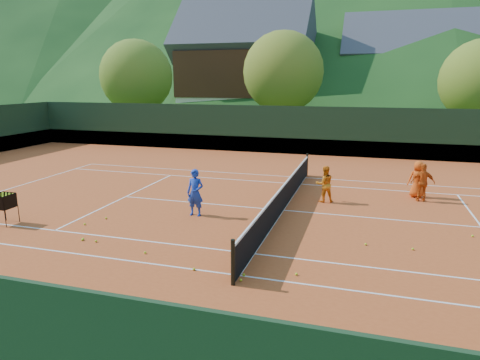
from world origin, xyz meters
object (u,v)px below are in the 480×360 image
(student_a, at_px, (325,184))
(tennis_net, at_px, (283,197))
(student_b, at_px, (423,183))
(ball_hopper, at_px, (4,202))
(coach, at_px, (195,193))
(chalet_mid, at_px, (404,76))
(student_c, at_px, (418,179))
(chalet_left, at_px, (245,70))

(student_a, height_order, tennis_net, student_a)
(student_b, relative_size, ball_hopper, 1.47)
(student_b, xyz_separation_m, tennis_net, (-4.87, -2.69, -0.24))
(coach, height_order, chalet_mid, chalet_mid)
(student_a, bearing_deg, tennis_net, 27.26)
(student_c, bearing_deg, chalet_left, -69.09)
(student_b, bearing_deg, chalet_mid, -96.02)
(chalet_left, bearing_deg, student_b, -61.43)
(ball_hopper, relative_size, chalet_mid, 0.08)
(tennis_net, relative_size, chalet_left, 0.87)
(coach, distance_m, student_b, 8.70)
(student_a, xyz_separation_m, ball_hopper, (-9.64, -5.58, 0.05))
(student_a, xyz_separation_m, chalet_left, (-11.28, 28.45, 4.93))
(student_a, relative_size, chalet_left, 0.10)
(coach, relative_size, student_b, 1.10)
(ball_hopper, height_order, chalet_left, chalet_left)
(tennis_net, bearing_deg, student_a, 50.30)
(student_c, relative_size, chalet_left, 0.11)
(coach, xyz_separation_m, tennis_net, (2.78, 1.45, -0.31))
(chalet_left, bearing_deg, student_a, -68.37)
(ball_hopper, bearing_deg, student_c, 29.19)
(chalet_left, distance_m, chalet_mid, 16.51)
(student_c, xyz_separation_m, chalet_mid, (1.25, 30.72, 4.24))
(tennis_net, bearing_deg, student_b, 28.88)
(student_a, height_order, chalet_mid, chalet_mid)
(student_b, xyz_separation_m, chalet_left, (-14.87, 27.31, 4.89))
(student_b, distance_m, chalet_mid, 31.62)
(student_c, bearing_deg, student_b, 94.19)
(coach, relative_size, student_c, 1.11)
(coach, relative_size, tennis_net, 0.13)
(chalet_mid, bearing_deg, ball_hopper, -110.68)
(coach, bearing_deg, student_a, 38.11)
(student_c, relative_size, tennis_net, 0.12)
(student_c, xyz_separation_m, tennis_net, (-4.75, -3.28, -0.23))
(student_b, bearing_deg, tennis_net, 24.92)
(student_a, relative_size, student_c, 0.96)
(coach, height_order, student_b, coach)
(tennis_net, xyz_separation_m, ball_hopper, (-8.35, -4.03, 0.25))
(student_a, distance_m, tennis_net, 2.02)
(student_c, xyz_separation_m, ball_hopper, (-13.10, -7.32, 0.02))
(student_b, bearing_deg, coach, 24.40)
(student_b, height_order, chalet_left, chalet_left)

